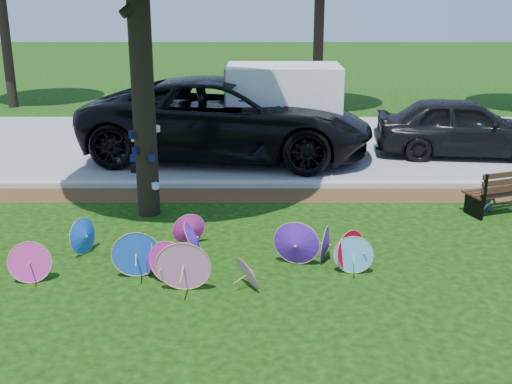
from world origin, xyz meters
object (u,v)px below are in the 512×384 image
at_px(dark_pickup, 464,127).
at_px(person_left, 488,187).
at_px(black_van, 228,118).
at_px(cargo_trailer, 283,104).
at_px(park_bench, 506,189).
at_px(parasol_pile, 206,251).

bearing_deg(dark_pickup, person_left, 175.43).
distance_m(dark_pickup, person_left, 4.54).
distance_m(black_van, cargo_trailer, 1.58).
xyz_separation_m(black_van, cargo_trailer, (1.49, 0.44, 0.29)).
height_order(cargo_trailer, person_left, cargo_trailer).
bearing_deg(dark_pickup, park_bench, 179.91).
height_order(black_van, cargo_trailer, cargo_trailer).
bearing_deg(dark_pickup, parasol_pile, 145.47).
bearing_deg(park_bench, person_left, 151.91).
height_order(parasol_pile, dark_pickup, dark_pickup).
height_order(black_van, person_left, black_van).
xyz_separation_m(cargo_trailer, person_left, (4.00, -4.72, -0.84)).
distance_m(black_van, person_left, 6.98).
relative_size(cargo_trailer, park_bench, 1.68).
relative_size(black_van, park_bench, 4.25).
distance_m(cargo_trailer, person_left, 6.24).
relative_size(parasol_pile, black_van, 0.76).
bearing_deg(cargo_trailer, parasol_pile, -100.77).
xyz_separation_m(black_van, dark_pickup, (6.32, 0.17, -0.26)).
bearing_deg(cargo_trailer, dark_pickup, -2.70).
bearing_deg(park_bench, dark_pickup, 63.89).
bearing_deg(parasol_pile, black_van, 89.63).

